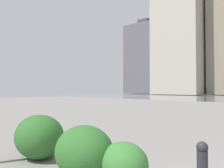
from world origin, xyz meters
TOP-DOWN VIEW (x-y plane):
  - building_annex at (25.68, -61.80)m, footprint 13.62×11.22m
  - building_highrise at (41.52, -68.79)m, footprint 11.66×11.59m
  - shrub_low at (3.89, -1.18)m, footprint 1.09×0.98m
  - shrub_round at (1.73, -1.27)m, footprint 0.78×0.70m
  - shrub_wide at (2.40, -1.07)m, footprint 1.03×0.92m

SIDE VIEW (x-z plane):
  - shrub_round at x=1.73m, z-range 0.00..0.66m
  - shrub_wide at x=2.40m, z-range 0.00..0.87m
  - shrub_low at x=3.89m, z-range 0.00..0.93m
  - building_highrise at x=41.52m, z-range -1.03..26.16m
  - building_annex at x=25.68m, z-range 0.00..35.22m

